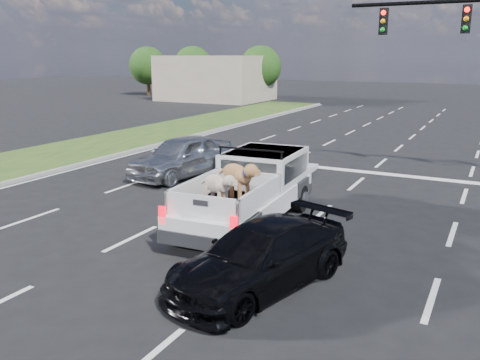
% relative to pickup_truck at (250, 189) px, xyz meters
% --- Properties ---
extents(ground, '(160.00, 160.00, 0.00)m').
position_rel_pickup_truck_xyz_m(ground, '(-0.34, -2.36, -0.96)').
color(ground, black).
rests_on(ground, ground).
extents(road_markings, '(17.75, 60.00, 0.01)m').
position_rel_pickup_truck_xyz_m(road_markings, '(-0.34, 4.20, -0.95)').
color(road_markings, silver).
rests_on(road_markings, ground).
extents(grass_median_left, '(5.00, 60.00, 0.10)m').
position_rel_pickup_truck_xyz_m(grass_median_left, '(-11.84, 3.64, -0.91)').
color(grass_median_left, '#214114').
rests_on(grass_median_left, ground).
extents(curb_left, '(0.15, 60.00, 0.14)m').
position_rel_pickup_truck_xyz_m(curb_left, '(-9.39, 3.64, -0.89)').
color(curb_left, gray).
rests_on(curb_left, ground).
extents(building_left, '(10.00, 8.00, 4.40)m').
position_rel_pickup_truck_xyz_m(building_left, '(-20.34, 33.64, 1.24)').
color(building_left, tan).
rests_on(building_left, ground).
extents(tree_far_a, '(4.20, 4.20, 5.40)m').
position_rel_pickup_truck_xyz_m(tree_far_a, '(-30.34, 35.64, 2.33)').
color(tree_far_a, '#332114').
rests_on(tree_far_a, ground).
extents(tree_far_b, '(4.20, 4.20, 5.40)m').
position_rel_pickup_truck_xyz_m(tree_far_b, '(-24.34, 35.64, 2.33)').
color(tree_far_b, '#332114').
rests_on(tree_far_b, ground).
extents(tree_far_c, '(4.20, 4.20, 5.40)m').
position_rel_pickup_truck_xyz_m(tree_far_c, '(-16.34, 35.64, 2.33)').
color(tree_far_c, '#332114').
rests_on(tree_far_c, ground).
extents(pickup_truck, '(2.31, 5.55, 2.04)m').
position_rel_pickup_truck_xyz_m(pickup_truck, '(0.00, 0.00, 0.00)').
color(pickup_truck, black).
rests_on(pickup_truck, ground).
extents(silver_sedan, '(2.54, 4.73, 1.53)m').
position_rel_pickup_truck_xyz_m(silver_sedan, '(-4.68, 3.84, -0.19)').
color(silver_sedan, '#A8AAAF').
rests_on(silver_sedan, ground).
extents(black_coupe, '(2.85, 4.57, 1.23)m').
position_rel_pickup_truck_xyz_m(black_coupe, '(1.86, -3.30, -0.34)').
color(black_coupe, black).
rests_on(black_coupe, ground).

